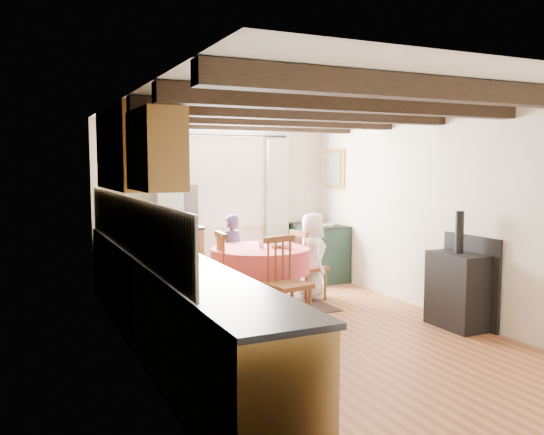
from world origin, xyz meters
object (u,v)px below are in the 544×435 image
dining_table (260,277)px  cup (261,244)px  cast_iron_stove (458,270)px  aga_range (318,251)px  chair_near (289,282)px  chair_right (309,265)px  child_far (231,255)px  child_right (312,256)px  chair_left (207,274)px

dining_table → cup: (0.01, -0.00, 0.41)m
cast_iron_stove → dining_table: bearing=132.7°
aga_range → dining_table: bearing=-142.1°
cast_iron_stove → chair_near: bearing=153.4°
chair_near → aga_range: 2.56m
chair_right → child_far: size_ratio=0.83×
child_right → chair_left: bearing=110.6°
dining_table → child_right: child_right is taller
cast_iron_stove → chair_left: bearing=144.3°
chair_left → aga_range: bearing=124.4°
chair_near → child_right: 1.34m
dining_table → chair_right: bearing=5.6°
chair_left → dining_table: bearing=100.4°
chair_near → cup: chair_near is taller
chair_near → cast_iron_stove: 1.85m
chair_right → child_right: size_ratio=0.81×
dining_table → child_far: 0.78m
chair_near → child_far: (-0.05, 1.64, 0.06)m
chair_left → child_far: size_ratio=0.89×
chair_left → aga_range: size_ratio=1.04×
cast_iron_stove → child_far: size_ratio=1.15×
child_far → child_right: 1.11m
dining_table → child_far: bearing=98.0°
cup → cast_iron_stove: bearing=-47.5°
child_right → child_far: bearing=69.4°
child_far → chair_left: bearing=38.9°
aga_range → child_right: 1.23m
dining_table → chair_right: chair_right is taller
chair_left → child_right: bearing=102.4°
cast_iron_stove → child_right: bearing=112.9°
chair_right → cast_iron_stove: cast_iron_stove is taller
chair_near → cup: size_ratio=10.66×
chair_right → dining_table: bearing=89.3°
child_far → cup: bearing=85.1°
chair_left → cast_iron_stove: cast_iron_stove is taller
chair_right → child_right: child_right is taller
aga_range → chair_left: bearing=-151.1°
dining_table → chair_left: 0.73m
aga_range → chair_near: bearing=-126.9°
chair_near → chair_left: (-0.66, 0.83, -0.00)m
chair_left → child_far: child_far is taller
dining_table → cup: 0.42m
dining_table → chair_near: (-0.06, -0.90, 0.12)m
aga_range → child_right: size_ratio=0.83×
chair_right → aga_range: 1.32m
dining_table → child_far: size_ratio=1.11×
chair_right → child_far: (-0.83, 0.68, 0.09)m
dining_table → chair_near: chair_near is taller
dining_table → chair_left: size_ratio=1.25×
cup → chair_left: bearing=-175.3°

